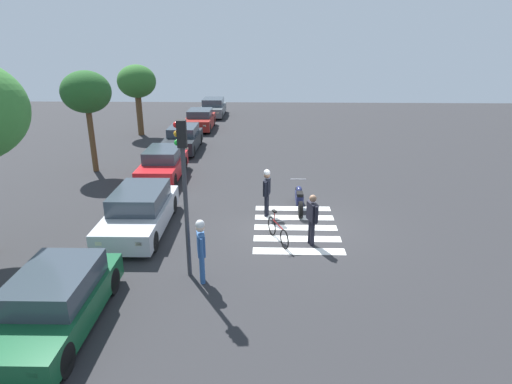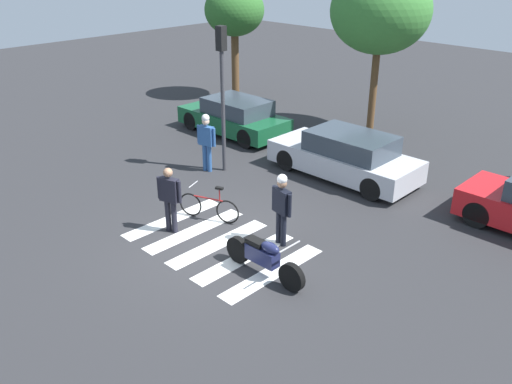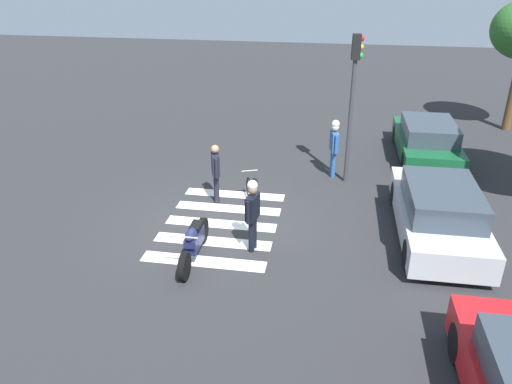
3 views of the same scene
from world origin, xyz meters
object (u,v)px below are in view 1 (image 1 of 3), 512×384
pedestrian_bystander (201,246)px  officer_by_motorcycle (267,189)px  car_black_suv (183,139)px  car_red_convertible (163,165)px  car_grey_coupe (213,108)px  leaning_bicycle (278,231)px  car_silver_sedan (140,211)px  traffic_light_pole (184,176)px  car_green_compact (55,302)px  car_maroon_wagon (200,120)px  officer_on_foot (312,216)px  police_motorcycle (299,198)px

pedestrian_bystander → officer_by_motorcycle: bearing=-20.4°
pedestrian_bystander → car_black_suv: 14.83m
car_red_convertible → car_grey_coupe: (16.86, -0.37, -0.01)m
leaning_bicycle → officer_by_motorcycle: size_ratio=0.90×
car_silver_sedan → car_red_convertible: size_ratio=1.14×
car_black_suv → traffic_light_pole: 14.58m
car_green_compact → car_grey_coupe: size_ratio=1.00×
car_maroon_wagon → traffic_light_pole: bearing=-172.6°
officer_on_foot → car_black_suv: size_ratio=0.40×
officer_by_motorcycle → car_maroon_wagon: (15.74, 4.82, -0.38)m
car_silver_sedan → car_grey_coupe: 22.60m
police_motorcycle → car_red_convertible: car_red_convertible is taller
car_black_suv → car_green_compact: bearing=-179.8°
officer_on_foot → car_silver_sedan: bearing=80.2°
officer_on_foot → traffic_light_pole: bearing=119.1°
car_green_compact → car_grey_coupe: (28.04, -0.36, 0.01)m
car_green_compact → traffic_light_pole: 4.28m
car_red_convertible → car_grey_coupe: 16.87m
officer_by_motorcycle → traffic_light_pole: (-4.39, 2.19, 1.91)m
police_motorcycle → officer_by_motorcycle: bearing=116.8°
car_red_convertible → car_maroon_wagon: (11.36, -0.08, -0.01)m
officer_by_motorcycle → pedestrian_bystander: size_ratio=0.98×
pedestrian_bystander → car_green_compact: (-2.05, 3.12, -0.43)m
police_motorcycle → car_black_suv: bearing=34.2°
car_red_convertible → car_black_suv: size_ratio=0.95×
leaning_bicycle → car_black_suv: size_ratio=0.38×
car_silver_sedan → car_maroon_wagon: size_ratio=1.17×
car_maroon_wagon → traffic_light_pole: traffic_light_pole is taller
pedestrian_bystander → car_maroon_wagon: size_ratio=0.47×
leaning_bicycle → car_maroon_wagon: 18.66m
police_motorcycle → officer_by_motorcycle: (-0.64, 1.26, 0.60)m
pedestrian_bystander → car_red_convertible: size_ratio=0.45×
car_maroon_wagon → car_green_compact: bearing=179.9°
car_green_compact → car_red_convertible: car_red_convertible is taller
officer_by_motorcycle → car_black_suv: size_ratio=0.42×
car_grey_coupe → officer_on_foot: bearing=-165.8°
car_grey_coupe → traffic_light_pole: traffic_light_pole is taller
police_motorcycle → leaning_bicycle: bearing=162.6°
car_silver_sedan → officer_by_motorcycle: bearing=-72.9°
pedestrian_bystander → car_silver_sedan: size_ratio=0.40×
leaning_bicycle → officer_on_foot: bearing=-99.7°
car_green_compact → car_maroon_wagon: bearing=-0.1°
officer_on_foot → car_maroon_wagon: 19.17m
officer_by_motorcycle → police_motorcycle: bearing=-63.2°
car_grey_coupe → car_green_compact: bearing=179.3°
officer_on_foot → car_green_compact: officer_on_foot is taller
car_silver_sedan → officer_on_foot: bearing=-99.8°
car_green_compact → officer_on_foot: bearing=-55.1°
officer_by_motorcycle → pedestrian_bystander: pedestrian_bystander is taller
car_maroon_wagon → car_grey_coupe: car_grey_coupe is taller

